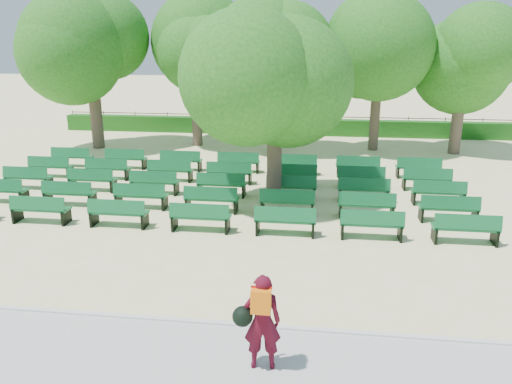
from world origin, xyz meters
TOP-DOWN VIEW (x-y plane):
  - ground at (0.00, 0.00)m, footprint 120.00×120.00m
  - paving at (0.00, -7.40)m, footprint 30.00×2.20m
  - curb at (0.00, -6.25)m, footprint 30.00×0.12m
  - hedge at (0.00, 14.00)m, footprint 26.00×0.70m
  - fence at (0.00, 14.40)m, footprint 26.00×0.10m
  - tree_line at (0.00, 10.00)m, footprint 21.80×6.80m
  - bench_array at (-1.22, 1.94)m, footprint 1.74×0.64m
  - tree_among at (0.62, 1.50)m, footprint 4.24×4.24m
  - person at (1.25, -7.44)m, footprint 0.81×0.51m

SIDE VIEW (x-z plane):
  - ground at x=0.00m, z-range 0.00..0.00m
  - fence at x=0.00m, z-range -0.51..0.51m
  - tree_line at x=0.00m, z-range -3.52..3.52m
  - paving at x=0.00m, z-range 0.00..0.06m
  - curb at x=0.00m, z-range 0.00..0.10m
  - bench_array at x=-1.22m, z-range -0.45..0.63m
  - hedge at x=0.00m, z-range 0.00..0.90m
  - person at x=1.25m, z-range 0.09..1.77m
  - tree_among at x=0.62m, z-range 1.03..6.94m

